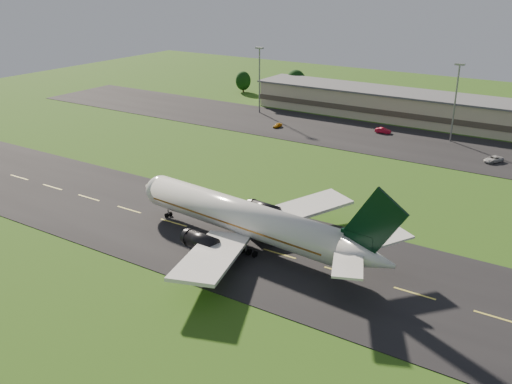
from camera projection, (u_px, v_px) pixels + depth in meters
The scene contains 10 objects.
ground at pixel (279, 254), 90.75m from camera, with size 360.00×360.00×0.00m, color #214912.
taxiway at pixel (279, 254), 90.73m from camera, with size 220.00×30.00×0.10m, color black.
apron at pixel (422, 145), 147.03m from camera, with size 260.00×30.00×0.10m, color black.
airliner at pixel (246, 219), 92.21m from camera, with size 51.26×42.00×15.57m.
terminal at pixel (473, 115), 161.26m from camera, with size 145.00×16.00×8.40m.
light_mast_west at pixel (259, 72), 176.55m from camera, with size 2.40×1.20×20.35m.
light_mast_centre at pixel (456, 93), 146.15m from camera, with size 2.40×1.20×20.35m.
service_vehicle_a at pixel (278, 125), 163.60m from camera, with size 1.39×3.46×1.18m, color #C8890B.
service_vehicle_b at pixel (383, 131), 157.74m from camera, with size 1.52×4.36×1.44m, color #AA0B23.
service_vehicle_c at pixel (493, 159), 133.85m from camera, with size 2.33×5.05×1.40m, color silver.
Camera 1 is at (40.92, -69.95, 42.19)m, focal length 40.00 mm.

